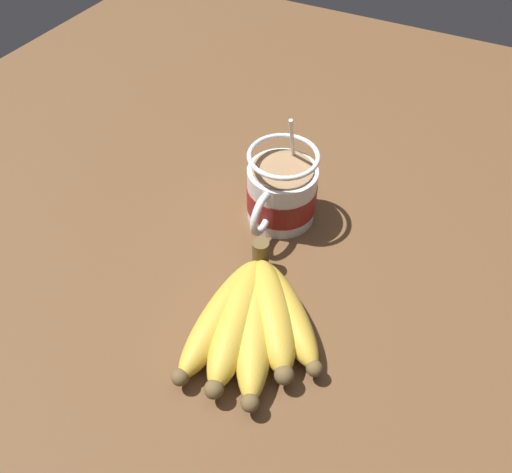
% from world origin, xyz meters
% --- Properties ---
extents(table, '(1.35, 1.35, 0.03)m').
position_xyz_m(table, '(0.00, 0.00, 0.01)').
color(table, brown).
rests_on(table, ground).
extents(coffee_mug, '(0.13, 0.09, 0.14)m').
position_xyz_m(coffee_mug, '(-0.04, -0.02, 0.07)').
color(coffee_mug, silver).
rests_on(coffee_mug, table).
extents(banana_bunch, '(0.19, 0.15, 0.04)m').
position_xyz_m(banana_bunch, '(0.13, 0.03, 0.05)').
color(banana_bunch, brown).
rests_on(banana_bunch, table).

